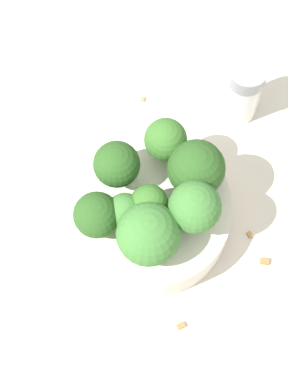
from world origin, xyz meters
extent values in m
plane|color=beige|center=(0.00, 0.00, 0.00)|extent=(3.00, 3.00, 0.00)
cylinder|color=silver|center=(0.00, 0.00, 0.02)|extent=(0.16, 0.16, 0.04)
cylinder|color=#7A9E5B|center=(-0.01, 0.00, 0.05)|extent=(0.01, 0.01, 0.02)
sphere|color=#386B28|center=(-0.01, 0.00, 0.07)|extent=(0.04, 0.04, 0.04)
cylinder|color=#8EB770|center=(0.06, -0.01, 0.05)|extent=(0.02, 0.02, 0.02)
sphere|color=#386B28|center=(0.06, -0.01, 0.07)|extent=(0.04, 0.04, 0.04)
cylinder|color=#8EB770|center=(-0.02, 0.02, 0.05)|extent=(0.02, 0.02, 0.02)
sphere|color=#3D7533|center=(-0.02, 0.02, 0.07)|extent=(0.03, 0.03, 0.03)
cylinder|color=#84AD66|center=(-0.02, -0.04, 0.06)|extent=(0.02, 0.02, 0.03)
sphere|color=#3D7533|center=(-0.02, -0.04, 0.08)|extent=(0.05, 0.05, 0.05)
cylinder|color=#84AD66|center=(-0.04, 0.00, 0.05)|extent=(0.02, 0.02, 0.02)
sphere|color=#3D7533|center=(-0.04, 0.00, 0.07)|extent=(0.06, 0.06, 0.06)
cylinder|color=#84AD66|center=(0.03, 0.03, 0.06)|extent=(0.02, 0.02, 0.03)
sphere|color=#28511E|center=(0.03, 0.03, 0.08)|extent=(0.04, 0.04, 0.04)
cylinder|color=#8EB770|center=(0.03, -0.04, 0.05)|extent=(0.02, 0.02, 0.02)
sphere|color=#28511E|center=(0.03, -0.04, 0.07)|extent=(0.05, 0.05, 0.05)
cylinder|color=#8EB770|center=(-0.02, 0.05, 0.05)|extent=(0.02, 0.02, 0.02)
sphere|color=#28511E|center=(-0.02, 0.05, 0.07)|extent=(0.04, 0.04, 0.04)
cylinder|color=silver|center=(0.13, -0.10, 0.03)|extent=(0.04, 0.04, 0.06)
cylinder|color=gray|center=(0.13, -0.10, 0.07)|extent=(0.04, 0.04, 0.02)
cube|color=#AD7F4C|center=(-0.01, -0.10, 0.00)|extent=(0.01, 0.01, 0.01)
cube|color=olive|center=(-0.11, -0.03, 0.00)|extent=(0.01, 0.01, 0.01)
cube|color=olive|center=(-0.04, -0.12, 0.00)|extent=(0.01, 0.01, 0.01)
cube|color=#AD7F4C|center=(0.14, 0.01, 0.00)|extent=(0.01, 0.00, 0.01)
camera|label=1|loc=(-0.23, 0.00, 0.61)|focal=60.00mm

